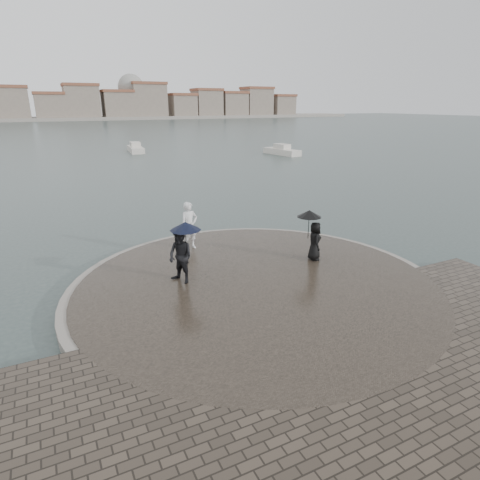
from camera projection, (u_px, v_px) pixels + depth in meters
ground at (320, 344)px, 10.61m from camera, size 400.00×400.00×0.00m
kerb_ring at (257, 287)px, 13.52m from camera, size 12.50×12.50×0.32m
quay_tip at (257, 287)px, 13.52m from camera, size 11.90×11.90×0.36m
statue at (189, 226)px, 16.27m from camera, size 0.77×0.56×1.95m
visitor_left at (181, 250)px, 13.13m from camera, size 1.28×1.17×2.04m
visitor_right at (313, 233)px, 15.07m from camera, size 1.07×0.98×1.95m
far_skyline at (30, 105)px, 142.51m from camera, size 260.00×20.00×37.00m
boats at (130, 157)px, 44.36m from camera, size 42.11×19.08×1.50m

